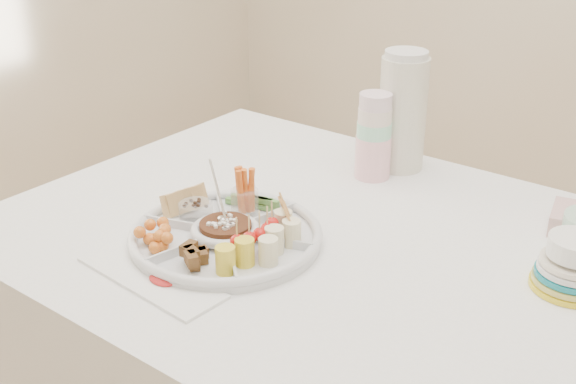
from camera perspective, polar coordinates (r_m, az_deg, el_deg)
The scene contains 12 objects.
party_tray at distance 1.45m, azimuth -4.94°, elevation -3.27°, with size 0.38×0.38×0.04m, color silver.
bean_dip at distance 1.44m, azimuth -4.95°, elevation -3.01°, with size 0.10×0.10×0.04m, color #341C09.
tortillas at distance 1.45m, azimuth 0.14°, elevation -2.09°, with size 0.09×0.09×0.05m, color #AF802D, non-canonical shape.
carrot_cucumber at distance 1.53m, azimuth -3.03°, elevation 0.26°, with size 0.11×0.11×0.10m, color orange, non-canonical shape.
pita_raisins at distance 1.53m, azimuth -7.83°, elevation -0.79°, with size 0.10×0.10×0.05m, color tan, non-canonical shape.
cherries at distance 1.43m, azimuth -10.14°, elevation -3.20°, with size 0.11×0.11×0.04m, color #CC4D12, non-canonical shape.
granola_chunks at distance 1.34m, azimuth -7.24°, elevation -5.23°, with size 0.09×0.09×0.04m, color #3D2B13, non-canonical shape.
banana_tomato at distance 1.34m, azimuth -1.71°, elevation -3.91°, with size 0.12×0.12×0.10m, color #F3CB60, non-canonical shape.
cup_stack at distance 1.72m, azimuth 6.82°, elevation 4.82°, with size 0.09×0.09×0.23m, color #B0C6AC.
thermos at distance 1.77m, azimuth 9.05°, elevation 6.44°, with size 0.12×0.12×0.30m, color beige.
plate_stack at distance 1.38m, azimuth 21.62°, elevation -5.45°, with size 0.14×0.14×0.09m, color #FCF243.
placemat at distance 1.36m, azimuth -10.79°, elevation -6.64°, with size 0.31×0.10×0.01m, color silver.
Camera 1 is at (0.64, -1.08, 1.46)m, focal length 45.00 mm.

